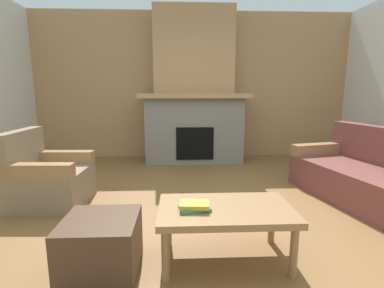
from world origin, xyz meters
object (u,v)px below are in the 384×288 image
(couch, at_px, (372,179))
(coffee_table, at_px, (225,214))
(fireplace, at_px, (194,97))
(armchair, at_px, (47,179))
(ottoman, at_px, (101,245))

(couch, relative_size, coffee_table, 1.94)
(fireplace, bearing_deg, armchair, -131.03)
(armchair, bearing_deg, ottoman, -54.53)
(couch, height_order, armchair, same)
(fireplace, distance_m, ottoman, 3.58)
(fireplace, relative_size, ottoman, 5.19)
(coffee_table, bearing_deg, ottoman, -173.67)
(couch, bearing_deg, ottoman, -156.99)
(armchair, relative_size, ottoman, 1.63)
(armchair, xyz_separation_m, ottoman, (0.94, -1.31, -0.09))
(fireplace, height_order, ottoman, fireplace)
(coffee_table, distance_m, ottoman, 0.93)
(couch, distance_m, armchair, 3.71)
(fireplace, height_order, coffee_table, fireplace)
(fireplace, bearing_deg, coffee_table, -88.78)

